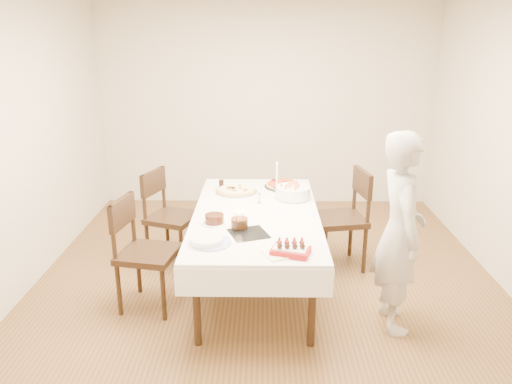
{
  "coord_description": "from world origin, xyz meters",
  "views": [
    {
      "loc": [
        -0.04,
        -4.27,
        2.35
      ],
      "look_at": [
        -0.1,
        0.01,
        0.95
      ],
      "focal_mm": 35.0,
      "sensor_mm": 36.0,
      "label": 1
    }
  ],
  "objects_px": {
    "dining_table": "(256,250)",
    "cola_glass": "(221,184)",
    "chair_right_savory": "(340,219)",
    "taper_candle": "(277,176)",
    "person": "(399,233)",
    "pizza_white": "(236,190)",
    "birthday_cake": "(239,219)",
    "strawberry_box": "(291,250)",
    "pasta_bowl": "(293,192)",
    "chair_left_dessert": "(148,254)",
    "chair_left_savory": "(173,218)",
    "layer_cake": "(214,219)",
    "pizza_pepperoni": "(283,185)"
  },
  "relations": [
    {
      "from": "chair_right_savory",
      "to": "taper_candle",
      "type": "xyz_separation_m",
      "value": [
        -0.64,
        0.17,
        0.4
      ]
    },
    {
      "from": "layer_cake",
      "to": "person",
      "type": "bearing_deg",
      "value": -12.81
    },
    {
      "from": "cola_glass",
      "to": "chair_right_savory",
      "type": "bearing_deg",
      "value": -12.23
    },
    {
      "from": "dining_table",
      "to": "chair_right_savory",
      "type": "bearing_deg",
      "value": 28.27
    },
    {
      "from": "person",
      "to": "taper_candle",
      "type": "relative_size",
      "value": 5.0
    },
    {
      "from": "pasta_bowl",
      "to": "strawberry_box",
      "type": "distance_m",
      "value": 1.3
    },
    {
      "from": "chair_right_savory",
      "to": "cola_glass",
      "type": "relative_size",
      "value": 10.73
    },
    {
      "from": "person",
      "to": "cola_glass",
      "type": "relative_size",
      "value": 17.03
    },
    {
      "from": "person",
      "to": "strawberry_box",
      "type": "xyz_separation_m",
      "value": [
        -0.87,
        -0.26,
        -0.03
      ]
    },
    {
      "from": "pasta_bowl",
      "to": "birthday_cake",
      "type": "relative_size",
      "value": 2.37
    },
    {
      "from": "pizza_pepperoni",
      "to": "pizza_white",
      "type": "bearing_deg",
      "value": -157.21
    },
    {
      "from": "chair_left_savory",
      "to": "taper_candle",
      "type": "xyz_separation_m",
      "value": [
        1.07,
        0.1,
        0.42
      ]
    },
    {
      "from": "pasta_bowl",
      "to": "taper_candle",
      "type": "bearing_deg",
      "value": 127.4
    },
    {
      "from": "person",
      "to": "layer_cake",
      "type": "xyz_separation_m",
      "value": [
        -1.5,
        0.34,
        -0.03
      ]
    },
    {
      "from": "chair_right_savory",
      "to": "taper_candle",
      "type": "relative_size",
      "value": 3.15
    },
    {
      "from": "pasta_bowl",
      "to": "layer_cake",
      "type": "bearing_deg",
      "value": -135.55
    },
    {
      "from": "chair_right_savory",
      "to": "pizza_white",
      "type": "bearing_deg",
      "value": 162.4
    },
    {
      "from": "person",
      "to": "strawberry_box",
      "type": "distance_m",
      "value": 0.91
    },
    {
      "from": "chair_left_dessert",
      "to": "chair_right_savory",
      "type": "bearing_deg",
      "value": -144.69
    },
    {
      "from": "dining_table",
      "to": "person",
      "type": "bearing_deg",
      "value": -28.45
    },
    {
      "from": "chair_right_savory",
      "to": "pizza_white",
      "type": "xyz_separation_m",
      "value": [
        -1.05,
        0.14,
        0.26
      ]
    },
    {
      "from": "pizza_pepperoni",
      "to": "cola_glass",
      "type": "distance_m",
      "value": 0.65
    },
    {
      "from": "chair_right_savory",
      "to": "person",
      "type": "height_order",
      "value": "person"
    },
    {
      "from": "cola_glass",
      "to": "birthday_cake",
      "type": "relative_size",
      "value": 0.66
    },
    {
      "from": "chair_left_savory",
      "to": "pizza_white",
      "type": "relative_size",
      "value": 2.28
    },
    {
      "from": "chair_right_savory",
      "to": "chair_left_savory",
      "type": "relative_size",
      "value": 1.05
    },
    {
      "from": "chair_left_dessert",
      "to": "birthday_cake",
      "type": "height_order",
      "value": "chair_left_dessert"
    },
    {
      "from": "pizza_pepperoni",
      "to": "taper_candle",
      "type": "height_order",
      "value": "taper_candle"
    },
    {
      "from": "chair_left_dessert",
      "to": "pizza_white",
      "type": "bearing_deg",
      "value": -116.3
    },
    {
      "from": "chair_left_savory",
      "to": "chair_left_dessert",
      "type": "bearing_deg",
      "value": 106.39
    },
    {
      "from": "dining_table",
      "to": "taper_candle",
      "type": "xyz_separation_m",
      "value": [
        0.21,
        0.63,
        0.54
      ]
    },
    {
      "from": "chair_right_savory",
      "to": "chair_left_dessert",
      "type": "relative_size",
      "value": 1.03
    },
    {
      "from": "chair_left_savory",
      "to": "pizza_pepperoni",
      "type": "height_order",
      "value": "chair_left_savory"
    },
    {
      "from": "person",
      "to": "pasta_bowl",
      "type": "relative_size",
      "value": 4.77
    },
    {
      "from": "pizza_white",
      "to": "layer_cake",
      "type": "bearing_deg",
      "value": -99.33
    },
    {
      "from": "chair_left_dessert",
      "to": "pizza_pepperoni",
      "type": "relative_size",
      "value": 2.57
    },
    {
      "from": "dining_table",
      "to": "cola_glass",
      "type": "distance_m",
      "value": 0.91
    },
    {
      "from": "taper_candle",
      "to": "layer_cake",
      "type": "bearing_deg",
      "value": -121.69
    },
    {
      "from": "chair_right_savory",
      "to": "taper_candle",
      "type": "bearing_deg",
      "value": 154.7
    },
    {
      "from": "chair_right_savory",
      "to": "birthday_cake",
      "type": "relative_size",
      "value": 7.12
    },
    {
      "from": "strawberry_box",
      "to": "birthday_cake",
      "type": "bearing_deg",
      "value": 129.31
    },
    {
      "from": "cola_glass",
      "to": "birthday_cake",
      "type": "bearing_deg",
      "value": -77.62
    },
    {
      "from": "chair_left_savory",
      "to": "person",
      "type": "relative_size",
      "value": 0.6
    },
    {
      "from": "taper_candle",
      "to": "strawberry_box",
      "type": "relative_size",
      "value": 1.17
    },
    {
      "from": "taper_candle",
      "to": "cola_glass",
      "type": "relative_size",
      "value": 3.4
    },
    {
      "from": "layer_cake",
      "to": "taper_candle",
      "type": "bearing_deg",
      "value": 58.31
    },
    {
      "from": "strawberry_box",
      "to": "dining_table",
      "type": "bearing_deg",
      "value": 107.21
    },
    {
      "from": "dining_table",
      "to": "taper_candle",
      "type": "distance_m",
      "value": 0.85
    },
    {
      "from": "layer_cake",
      "to": "birthday_cake",
      "type": "bearing_deg",
      "value": -24.92
    },
    {
      "from": "taper_candle",
      "to": "strawberry_box",
      "type": "height_order",
      "value": "taper_candle"
    }
  ]
}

